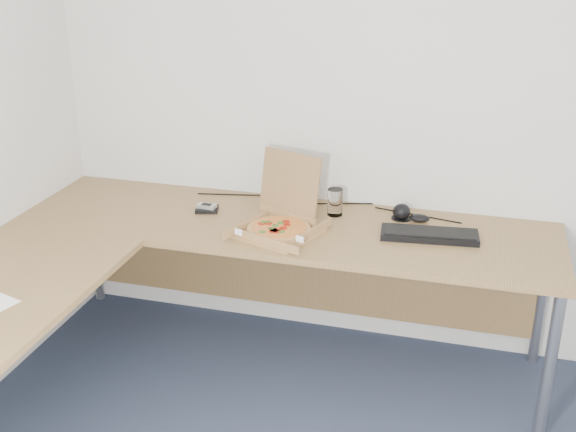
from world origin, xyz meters
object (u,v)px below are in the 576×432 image
(pizza_box, at_px, (280,224))
(wallet, at_px, (207,209))
(keyboard, at_px, (429,235))
(desk, at_px, (184,260))
(drinking_glass, at_px, (335,202))

(pizza_box, bearing_deg, wallet, -179.88)
(keyboard, relative_size, wallet, 3.99)
(pizza_box, bearing_deg, desk, -115.53)
(desk, bearing_deg, pizza_box, 44.08)
(desk, xyz_separation_m, keyboard, (0.99, 0.44, 0.04))
(pizza_box, bearing_deg, keyboard, 30.76)
(pizza_box, height_order, keyboard, pizza_box)
(keyboard, height_order, wallet, keyboard)
(wallet, bearing_deg, keyboard, -17.37)
(desk, distance_m, wallet, 0.48)
(wallet, bearing_deg, pizza_box, -35.88)
(pizza_box, distance_m, drinking_glass, 0.33)
(desk, height_order, drinking_glass, drinking_glass)
(desk, relative_size, pizza_box, 6.81)
(keyboard, xyz_separation_m, wallet, (-1.07, 0.03, -0.00))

